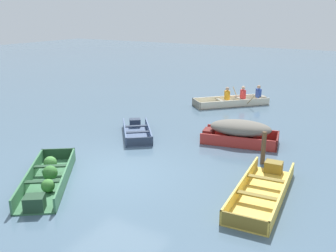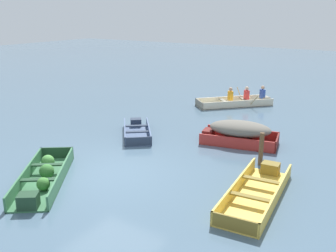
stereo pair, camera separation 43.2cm
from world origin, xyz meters
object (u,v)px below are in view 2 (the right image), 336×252
at_px(mooring_post, 261,149).
at_px(dinghy_green_foreground, 44,177).
at_px(skiff_red_near_moored, 239,131).
at_px(rowboat_cream_with_crew, 239,101).
at_px(skiff_yellow_mid_moored, 257,191).
at_px(skiff_slate_blue_far_moored, 137,131).

bearing_deg(mooring_post, dinghy_green_foreground, -135.97).
xyz_separation_m(skiff_red_near_moored, mooring_post, (1.30, -1.44, 0.05)).
xyz_separation_m(rowboat_cream_with_crew, mooring_post, (3.47, -6.65, 0.31)).
relative_size(rowboat_cream_with_crew, mooring_post, 3.35).
bearing_deg(skiff_red_near_moored, dinghy_green_foreground, -118.91).
height_order(skiff_yellow_mid_moored, skiff_slate_blue_far_moored, skiff_yellow_mid_moored).
xyz_separation_m(skiff_slate_blue_far_moored, rowboat_cream_with_crew, (1.45, 6.34, 0.08)).
xyz_separation_m(dinghy_green_foreground, skiff_red_near_moored, (3.20, 5.80, 0.30)).
bearing_deg(skiff_red_near_moored, skiff_yellow_mid_moored, -60.40).
bearing_deg(dinghy_green_foreground, rowboat_cream_with_crew, 84.65).
bearing_deg(rowboat_cream_with_crew, mooring_post, -62.44).
xyz_separation_m(dinghy_green_foreground, skiff_yellow_mid_moored, (5.12, 2.42, -0.05)).
height_order(skiff_yellow_mid_moored, mooring_post, mooring_post).
relative_size(skiff_yellow_mid_moored, skiff_slate_blue_far_moored, 1.40).
bearing_deg(skiff_slate_blue_far_moored, skiff_red_near_moored, 17.33).
bearing_deg(rowboat_cream_with_crew, skiff_yellow_mid_moored, -64.53).
relative_size(skiff_red_near_moored, mooring_post, 2.74).
bearing_deg(mooring_post, skiff_slate_blue_far_moored, 176.36).
distance_m(skiff_red_near_moored, rowboat_cream_with_crew, 5.65).
height_order(skiff_yellow_mid_moored, rowboat_cream_with_crew, rowboat_cream_with_crew).
height_order(rowboat_cream_with_crew, mooring_post, mooring_post).
bearing_deg(mooring_post, skiff_red_near_moored, 132.04).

